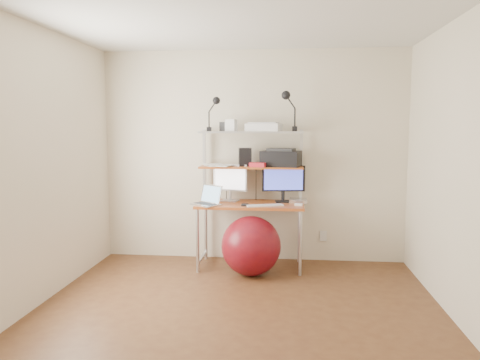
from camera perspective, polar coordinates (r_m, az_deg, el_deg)
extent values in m
plane|color=brown|center=(4.12, -0.44, -16.39)|extent=(3.60, 3.60, 0.00)
plane|color=silver|center=(3.90, -0.47, 19.83)|extent=(3.60, 3.60, 0.00)
plane|color=beige|center=(5.60, 1.58, 2.91)|extent=(3.60, 0.00, 3.60)
plane|color=beige|center=(2.04, -6.03, -3.48)|extent=(3.60, 0.00, 3.60)
plane|color=beige|center=(4.39, -24.52, 1.32)|extent=(0.00, 3.60, 3.60)
plane|color=beige|center=(4.03, 25.91, 0.84)|extent=(0.00, 3.60, 3.60)
cube|color=#B35622|center=(5.30, 1.27, -3.01)|extent=(1.20, 0.60, 0.03)
cylinder|color=silver|center=(5.20, -5.19, -7.39)|extent=(0.04, 0.04, 0.71)
cylinder|color=silver|center=(5.69, -4.18, -6.15)|extent=(0.04, 0.04, 0.71)
cylinder|color=silver|center=(5.11, 7.35, -7.67)|extent=(0.04, 0.04, 0.71)
cylinder|color=silver|center=(5.61, 7.22, -6.37)|extent=(0.04, 0.04, 0.71)
cube|color=silver|center=(5.58, -4.35, 1.85)|extent=(0.03, 0.04, 0.84)
cube|color=silver|center=(5.49, 7.44, 1.74)|extent=(0.03, 0.04, 0.84)
cube|color=#B35622|center=(5.38, 1.39, 1.59)|extent=(1.18, 0.34, 0.02)
cube|color=silver|center=(5.36, 1.41, 5.85)|extent=(1.18, 0.34, 0.02)
cube|color=silver|center=(5.72, 10.12, -6.74)|extent=(0.08, 0.01, 0.12)
cube|color=silver|center=(5.45, -1.21, -2.50)|extent=(0.22, 0.19, 0.01)
cylinder|color=silver|center=(5.46, -1.19, -1.86)|extent=(0.03, 0.03, 0.10)
cube|color=silver|center=(5.43, -1.20, 0.31)|extent=(0.41, 0.14, 0.31)
plane|color=white|center=(5.42, -1.22, 0.29)|extent=(0.36, 0.10, 0.37)
cube|color=black|center=(5.39, 5.29, -2.62)|extent=(0.19, 0.16, 0.01)
cylinder|color=black|center=(5.41, 5.30, -1.95)|extent=(0.03, 0.03, 0.11)
cube|color=black|center=(5.38, 5.33, 0.18)|extent=(0.49, 0.09, 0.30)
plane|color=#3946C4|center=(5.36, 5.32, 0.16)|extent=(0.44, 0.06, 0.44)
cube|color=silver|center=(5.19, -4.19, -2.97)|extent=(0.38, 0.36, 0.02)
cube|color=#2B2B2D|center=(5.19, -4.19, -2.87)|extent=(0.29, 0.27, 0.00)
cube|color=silver|center=(5.25, -3.30, -1.68)|extent=(0.28, 0.25, 0.20)
plane|color=#739EC0|center=(5.25, -3.30, -1.68)|extent=(0.26, 0.24, 0.27)
cube|color=silver|center=(5.13, 3.06, -3.11)|extent=(0.42, 0.24, 0.01)
cube|color=silver|center=(5.18, 7.15, -2.98)|extent=(0.09, 0.06, 0.02)
cube|color=silver|center=(5.41, 7.10, -2.50)|extent=(0.20, 0.20, 0.04)
cube|color=black|center=(5.16, 0.59, -3.04)|extent=(0.08, 0.14, 0.01)
cube|color=black|center=(5.37, 5.03, 2.62)|extent=(0.49, 0.38, 0.18)
cube|color=#2B2B2D|center=(5.36, 5.04, 3.72)|extent=(0.34, 0.28, 0.03)
cube|color=black|center=(5.40, 0.61, 2.83)|extent=(0.16, 0.16, 0.21)
cube|color=#B51D29|center=(5.27, 2.21, 1.87)|extent=(0.20, 0.16, 0.05)
cube|color=silver|center=(5.32, 2.91, 6.42)|extent=(0.42, 0.32, 0.09)
cube|color=silver|center=(5.32, 2.92, 6.97)|extent=(0.35, 0.25, 0.01)
cube|color=silver|center=(5.33, -1.08, 6.69)|extent=(0.14, 0.12, 0.13)
cube|color=#2B2B2D|center=(5.41, -1.80, 6.53)|extent=(0.13, 0.13, 0.10)
cube|color=black|center=(5.32, -3.79, 6.21)|extent=(0.05, 0.06, 0.05)
cylinder|color=black|center=(5.32, -3.80, 7.38)|extent=(0.02, 0.02, 0.17)
sphere|color=black|center=(5.30, -2.90, 9.65)|extent=(0.09, 0.09, 0.09)
cube|color=black|center=(5.29, 6.68, 6.22)|extent=(0.06, 0.07, 0.06)
cylinder|color=black|center=(5.29, 6.70, 7.59)|extent=(0.02, 0.02, 0.20)
sphere|color=black|center=(5.29, 5.62, 10.25)|extent=(0.10, 0.10, 0.10)
sphere|color=maroon|center=(5.10, 1.36, -8.03)|extent=(0.64, 0.64, 0.64)
cube|color=white|center=(5.44, -3.13, 1.78)|extent=(0.31, 0.34, 0.00)
cube|color=white|center=(5.36, -2.16, 1.76)|extent=(0.26, 0.32, 0.00)
cube|color=white|center=(5.39, -1.95, 1.84)|extent=(0.28, 0.33, 0.00)
cube|color=white|center=(5.42, -3.02, 1.92)|extent=(0.32, 0.35, 0.00)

